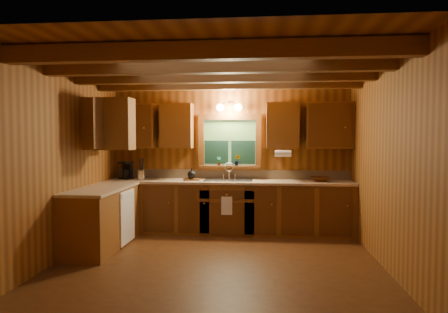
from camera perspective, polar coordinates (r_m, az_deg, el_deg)
room at (r=5.14m, az=-0.85°, el=-0.98°), size 4.20×4.20×4.20m
ceiling_beams at (r=5.20m, az=-0.86°, el=12.21°), size 4.20×2.54×0.18m
base_cabinets at (r=6.58m, az=-3.91°, el=-7.80°), size 4.20×2.22×0.86m
countertop at (r=6.52m, az=-3.80°, el=-3.90°), size 4.20×2.24×0.04m
backsplash at (r=7.04m, az=0.85°, el=-2.59°), size 4.20×0.02×0.16m
dishwasher_panel at (r=6.25m, az=-13.81°, el=-8.45°), size 0.02×0.60×0.80m
upper_cabinets at (r=6.62m, az=-4.36°, el=4.52°), size 4.19×1.77×0.78m
window at (r=6.99m, az=0.84°, el=1.88°), size 1.12×0.08×1.00m
window_sill at (r=6.96m, az=0.80°, el=-1.49°), size 1.06×0.14×0.04m
wall_sconce at (r=6.89m, az=0.76°, el=7.16°), size 0.45×0.21×0.17m
paper_towel_roll at (r=6.65m, az=8.53°, el=0.44°), size 0.27×0.11×0.11m
dish_towel at (r=6.49m, az=0.40°, el=-7.14°), size 0.18×0.01×0.30m
sink at (r=6.77m, az=0.65°, el=-3.85°), size 0.82×0.48×0.43m
coffee_maker at (r=7.23m, az=-13.90°, el=-1.94°), size 0.18×0.22×0.31m
utensil_crock at (r=7.03m, az=-11.92°, el=-2.55°), size 0.13×0.13×0.38m
cutting_board at (r=6.82m, az=-4.72°, el=-3.34°), size 0.31×0.25×0.02m
teakettle at (r=6.81m, az=-4.72°, el=-2.63°), size 0.14×0.14×0.18m
wicker_basket at (r=6.80m, az=13.75°, el=-3.20°), size 0.34×0.34×0.08m
potted_plant_left at (r=6.97m, az=-0.73°, el=-0.66°), size 0.09×0.07×0.16m
potted_plant_right at (r=6.93m, az=1.91°, el=-0.53°), size 0.13×0.12×0.20m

